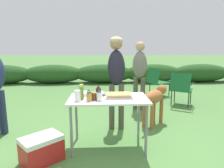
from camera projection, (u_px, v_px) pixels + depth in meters
ground_plane at (109, 146)px, 2.93m from camera, size 60.00×60.00×0.00m
shrub_hedge at (104, 74)px, 8.01m from camera, size 14.40×0.90×0.73m
folding_table at (108, 103)px, 2.81m from camera, size 1.10×0.64×0.74m
food_tray at (119, 95)px, 2.82m from camera, size 0.38×0.27×0.06m
plate_stack at (83, 94)px, 2.93m from camera, size 0.22×0.22×0.05m
mixing_bowl at (98, 93)px, 2.93m from camera, size 0.22×0.22×0.06m
paper_cup_stack at (78, 96)px, 2.61m from camera, size 0.08×0.08×0.14m
bbq_sauce_bottle at (98, 92)px, 2.72m from camera, size 0.07×0.07×0.19m
mayo_bottle at (99, 96)px, 2.63m from camera, size 0.08×0.08×0.14m
beer_bottle at (94, 96)px, 2.66m from camera, size 0.07×0.07×0.13m
relish_jar at (81, 92)px, 2.69m from camera, size 0.06×0.06×0.21m
hot_sauce_bottle at (89, 94)px, 2.73m from camera, size 0.06×0.06×0.13m
spice_jar at (89, 97)px, 2.61m from camera, size 0.07×0.07×0.13m
standing_person_in_dark_puffer at (116, 69)px, 3.50m from camera, size 0.32×0.46×1.62m
standing_person_in_red_jacket at (140, 69)px, 4.49m from camera, size 0.41×0.38×1.55m
dog at (155, 98)px, 3.70m from camera, size 0.64×0.69×0.72m
camp_chair_green_behind_table at (181, 87)px, 4.86m from camera, size 0.70×0.74×0.83m
camp_chair_near_hedge at (157, 80)px, 5.85m from camera, size 0.74×0.69×0.83m
cooler_box at (42, 149)px, 2.52m from camera, size 0.57×0.56×0.34m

